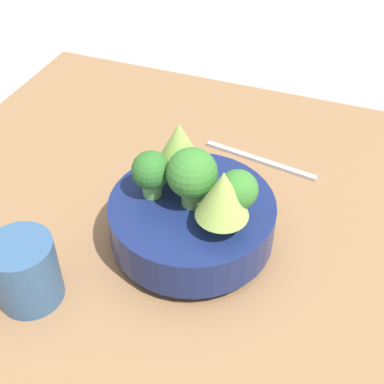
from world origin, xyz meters
TOP-DOWN VIEW (x-y plane):
  - ground_plane at (0.00, 0.00)m, footprint 6.00×6.00m
  - table at (0.00, 0.00)m, footprint 0.89×0.88m
  - bowl at (-0.03, 0.01)m, footprint 0.23×0.23m
  - romanesco_piece_far at (-0.09, 0.04)m, footprint 0.07×0.07m
  - romanesco_piece_near at (0.00, -0.03)m, footprint 0.06×0.06m
  - broccoli_floret_left at (-0.10, 0.02)m, footprint 0.05×0.05m
  - broccoli_floret_center at (-0.03, 0.01)m, footprint 0.07×0.07m
  - broccoli_floret_right at (0.02, 0.01)m, footprint 0.05×0.05m
  - cup at (0.13, 0.17)m, footprint 0.08×0.08m
  - fork at (-0.08, -0.20)m, footprint 0.20×0.04m

SIDE VIEW (x-z plane):
  - ground_plane at x=0.00m, z-range 0.00..0.00m
  - table at x=0.00m, z-range 0.00..0.05m
  - fork at x=-0.08m, z-range 0.05..0.05m
  - bowl at x=-0.03m, z-range 0.05..0.12m
  - cup at x=0.13m, z-range 0.05..0.14m
  - broccoli_floret_right at x=0.02m, z-range 0.12..0.19m
  - broccoli_floret_left at x=-0.10m, z-range 0.13..0.20m
  - broccoli_floret_center at x=-0.03m, z-range 0.13..0.21m
  - romanesco_piece_near at x=0.00m, z-range 0.13..0.22m
  - romanesco_piece_far at x=-0.09m, z-range 0.13..0.22m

